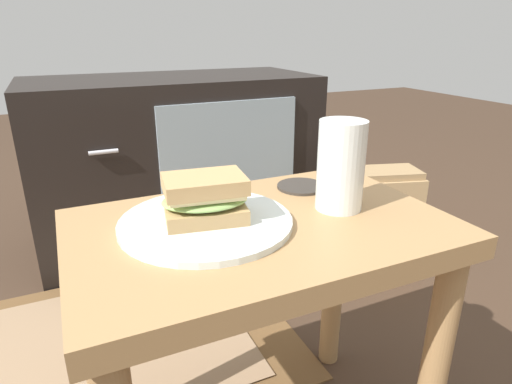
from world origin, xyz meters
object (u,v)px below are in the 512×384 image
(plate, at_px, (206,222))
(beer_glass, at_px, (340,167))
(coaster, at_px, (301,186))
(paper_bag, at_px, (379,218))
(sandwich_front, at_px, (205,198))
(tv_cabinet, at_px, (177,160))

(plate, distance_m, beer_glass, 0.23)
(coaster, height_order, paper_bag, coaster)
(sandwich_front, bearing_deg, paper_bag, 31.25)
(plate, height_order, coaster, plate)
(plate, relative_size, sandwich_front, 1.85)
(tv_cabinet, relative_size, paper_bag, 2.95)
(beer_glass, relative_size, coaster, 1.63)
(sandwich_front, bearing_deg, beer_glass, -5.88)
(tv_cabinet, distance_m, sandwich_front, 0.97)
(sandwich_front, distance_m, coaster, 0.23)
(coaster, bearing_deg, tv_cabinet, 91.11)
(tv_cabinet, xyz_separation_m, sandwich_front, (-0.19, -0.92, 0.21))
(sandwich_front, relative_size, beer_glass, 0.96)
(sandwich_front, relative_size, coaster, 1.57)
(tv_cabinet, bearing_deg, coaster, -88.89)
(beer_glass, xyz_separation_m, coaster, (-0.01, 0.10, -0.07))
(tv_cabinet, bearing_deg, paper_bag, -43.06)
(beer_glass, bearing_deg, coaster, 93.65)
(sandwich_front, xyz_separation_m, coaster, (0.21, 0.08, -0.04))
(tv_cabinet, relative_size, plate, 3.78)
(coaster, bearing_deg, paper_bag, 34.82)
(plate, bearing_deg, tv_cabinet, 78.24)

